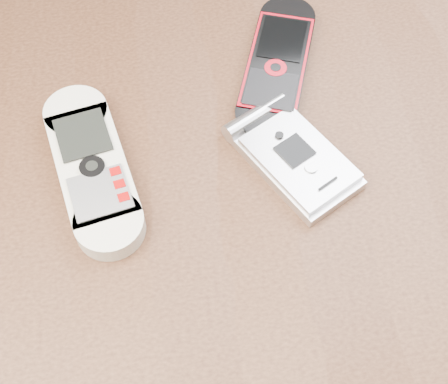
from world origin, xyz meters
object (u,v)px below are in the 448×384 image
at_px(table, 219,259).
at_px(nokia_black_red, 277,66).
at_px(motorola_razr, 296,158).
at_px(nokia_white, 92,167).

relative_size(table, nokia_black_red, 7.39).
distance_m(nokia_black_red, motorola_razr, 0.10).
bearing_deg(nokia_black_red, table, -99.34).
relative_size(nokia_white, motorola_razr, 1.42).
relative_size(table, nokia_white, 7.56).
bearing_deg(nokia_white, table, -33.81).
height_order(table, nokia_black_red, nokia_black_red).
bearing_deg(table, nokia_white, 158.82).
bearing_deg(motorola_razr, nokia_white, 145.47).
bearing_deg(motorola_razr, table, 170.21).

